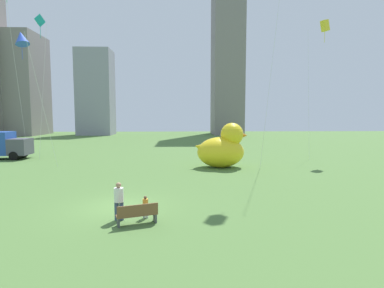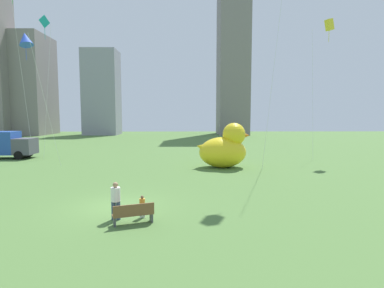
{
  "view_description": "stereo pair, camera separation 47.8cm",
  "coord_description": "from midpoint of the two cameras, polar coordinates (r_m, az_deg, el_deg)",
  "views": [
    {
      "loc": [
        3.14,
        -15.64,
        4.65
      ],
      "look_at": [
        3.89,
        4.56,
        2.74
      ],
      "focal_mm": 29.47,
      "sensor_mm": 36.0,
      "label": 1
    },
    {
      "loc": [
        3.61,
        -15.65,
        4.65
      ],
      "look_at": [
        3.89,
        4.56,
        2.74
      ],
      "focal_mm": 29.47,
      "sensor_mm": 36.0,
      "label": 2
    }
  ],
  "objects": [
    {
      "name": "kite_yellow",
      "position": [
        37.22,
        22.53,
        19.01
      ],
      "size": [
        2.14,
        2.77,
        14.38
      ],
      "color": "silver",
      "rests_on": "ground"
    },
    {
      "name": "person_adult",
      "position": [
        14.43,
        -14.04,
        -9.71
      ],
      "size": [
        0.41,
        0.41,
        1.69
      ],
      "color": "#38476B",
      "rests_on": "ground"
    },
    {
      "name": "giant_inflatable_duck",
      "position": [
        27.71,
        5.05,
        -0.82
      ],
      "size": [
        4.72,
        3.03,
        3.91
      ],
      "color": "yellow",
      "rests_on": "ground"
    },
    {
      "name": "park_bench",
      "position": [
        13.8,
        -10.87,
        -12.31
      ],
      "size": [
        1.78,
        1.01,
        0.9
      ],
      "color": "brown",
      "rests_on": "ground"
    },
    {
      "name": "person_child",
      "position": [
        14.57,
        -9.38,
        -10.98
      ],
      "size": [
        0.25,
        0.25,
        1.02
      ],
      "color": "silver",
      "rests_on": "ground"
    },
    {
      "name": "kite_teal",
      "position": [
        36.23,
        -26.13,
        18.32
      ],
      "size": [
        1.15,
        1.4,
        14.44
      ],
      "color": "silver",
      "rests_on": "ground"
    },
    {
      "name": "ground_plane",
      "position": [
        16.67,
        -13.99,
        -10.98
      ],
      "size": [
        140.0,
        140.0,
        0.0
      ],
      "primitive_type": "plane",
      "color": "#4F7538"
    },
    {
      "name": "kite_blue",
      "position": [
        30.61,
        -28.88,
        16.43
      ],
      "size": [
        2.93,
        3.28,
        11.57
      ],
      "color": "silver",
      "rests_on": "ground"
    },
    {
      "name": "city_skyline",
      "position": [
        76.37,
        -20.58,
        13.67
      ],
      "size": [
        63.24,
        14.04,
        40.77
      ],
      "color": "gray",
      "rests_on": "ground"
    }
  ]
}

